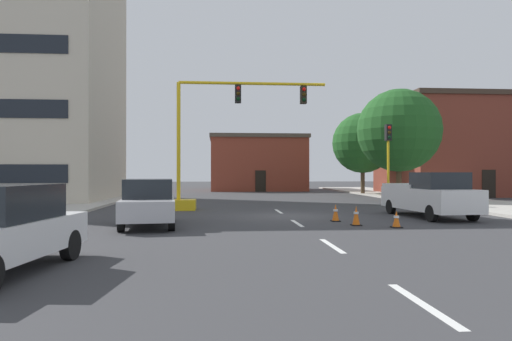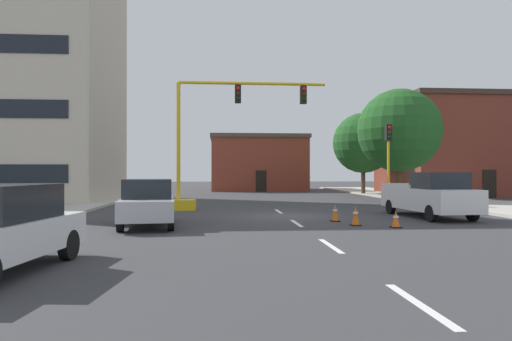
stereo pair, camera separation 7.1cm
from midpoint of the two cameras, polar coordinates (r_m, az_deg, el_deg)
The scene contains 19 objects.
ground_plane at distance 20.98m, azimuth 3.63°, elevation -5.67°, with size 160.00×160.00×0.00m, color #38383A.
sidewalk_left at distance 30.26m, azimuth -23.01°, elevation -3.85°, with size 6.00×56.00×0.14m, color #B2ADA3.
sidewalk_right at distance 32.66m, azimuth 23.76°, elevation -3.59°, with size 6.00×56.00×0.14m, color #B2ADA3.
lane_stripe_seg_0 at distance 7.59m, azimuth 19.72°, elevation -15.34°, with size 0.16×2.40×0.01m, color silver.
lane_stripe_seg_1 at distance 12.69m, azimuth 9.27°, elevation -9.21°, with size 0.16×2.40×0.01m, color silver.
lane_stripe_seg_2 at distance 18.03m, azimuth 5.02°, elevation -6.55°, with size 0.16×2.40×0.01m, color silver.
lane_stripe_seg_3 at distance 23.45m, azimuth 2.74°, elevation -5.09°, with size 0.16×2.40×0.01m, color silver.
building_tall_left at distance 37.14m, azimuth -27.76°, elevation 11.78°, with size 13.47×11.50×19.39m.
building_brick_center at distance 52.00m, azimuth 0.05°, elevation 0.91°, with size 10.51×9.76×6.05m.
building_row_right at distance 44.78m, azimuth 23.26°, elevation 2.68°, with size 11.26×11.10×8.49m.
traffic_signal_gantry at distance 24.45m, azimuth -7.11°, elevation 0.32°, with size 8.75×1.20×6.83m.
traffic_light_pole_right at distance 27.96m, azimuth 16.05°, elevation 2.93°, with size 0.32×0.47×4.80m.
tree_right_far at distance 41.82m, azimuth 13.07°, elevation 3.35°, with size 5.34×5.34×7.28m.
tree_right_mid at distance 32.87m, azimuth 17.27°, elevation 4.76°, with size 5.66×5.66×7.68m.
pickup_truck_white at distance 21.68m, azimuth 20.64°, elevation -2.90°, with size 2.39×5.53×1.99m.
sedan_silver_mid_left at distance 17.42m, azimuth -13.35°, elevation -3.84°, with size 2.34×4.68×1.74m.
traffic_cone_roadside_a at distance 18.91m, azimuth 9.76°, elevation -5.22°, with size 0.36×0.36×0.70m.
traffic_cone_roadside_b at distance 17.56m, azimuth 12.23°, elevation -5.53°, with size 0.36×0.36×0.74m.
traffic_cone_roadside_c at distance 17.26m, azimuth 16.94°, elevation -5.83°, with size 0.36×0.36×0.61m.
Camera 1 is at (-3.06, -20.67, 1.98)m, focal length 32.18 mm.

